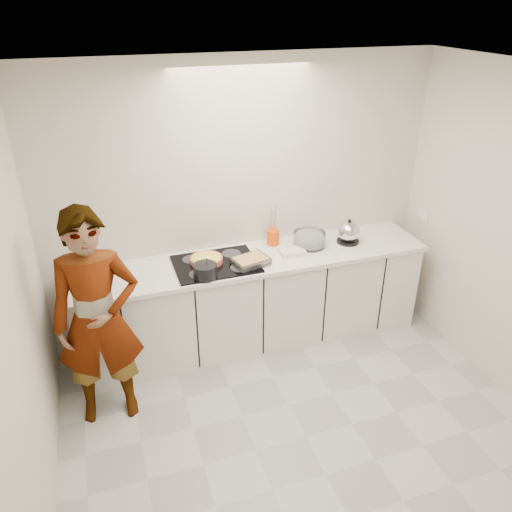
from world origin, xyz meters
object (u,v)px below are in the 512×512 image
object	(u,v)px
hob	(216,264)
baking_dish	(251,261)
cook	(98,320)
mixing_bowl	(309,239)
tart_dish	(206,259)
saucepan	(205,271)
kettle	(348,233)
utensil_crock	(273,237)

from	to	relation	value
hob	baking_dish	size ratio (longest dim) A/B	2.09
cook	mixing_bowl	bearing A→B (deg)	20.06
baking_dish	tart_dish	bearing A→B (deg)	156.84
saucepan	kettle	size ratio (longest dim) A/B	1.00
tart_dish	baking_dish	bearing A→B (deg)	-23.16
mixing_bowl	hob	bearing A→B (deg)	-174.80
tart_dish	saucepan	xyz separation A→B (m)	(-0.07, -0.24, 0.03)
saucepan	cook	world-z (taller)	cook
kettle	utensil_crock	size ratio (longest dim) A/B	1.72
hob	kettle	size ratio (longest dim) A/B	2.89
saucepan	mixing_bowl	distance (m)	1.10
tart_dish	utensil_crock	size ratio (longest dim) A/B	2.44
hob	utensil_crock	world-z (taller)	utensil_crock
tart_dish	saucepan	size ratio (longest dim) A/B	1.41
hob	utensil_crock	bearing A→B (deg)	19.83
baking_dish	hob	bearing A→B (deg)	159.64
hob	tart_dish	size ratio (longest dim) A/B	2.04
saucepan	kettle	bearing A→B (deg)	9.11
hob	tart_dish	distance (m)	0.09
saucepan	utensil_crock	world-z (taller)	saucepan
saucepan	baking_dish	xyz separation A→B (m)	(0.42, 0.09, -0.02)
saucepan	kettle	distance (m)	1.46
tart_dish	mixing_bowl	bearing A→B (deg)	2.16
tart_dish	mixing_bowl	size ratio (longest dim) A/B	0.91
saucepan	tart_dish	bearing A→B (deg)	74.74
baking_dish	cook	bearing A→B (deg)	-163.19
mixing_bowl	cook	bearing A→B (deg)	-163.28
mixing_bowl	saucepan	bearing A→B (deg)	-165.24
baking_dish	cook	xyz separation A→B (m)	(-1.31, -0.39, -0.08)
hob	mixing_bowl	bearing A→B (deg)	5.20
mixing_bowl	utensil_crock	world-z (taller)	utensil_crock
saucepan	utensil_crock	size ratio (longest dim) A/B	1.73
saucepan	baking_dish	distance (m)	0.43
kettle	hob	bearing A→B (deg)	-178.45
baking_dish	mixing_bowl	size ratio (longest dim) A/B	0.89
baking_dish	utensil_crock	world-z (taller)	utensil_crock
hob	mixing_bowl	size ratio (longest dim) A/B	1.86
mixing_bowl	cook	world-z (taller)	cook
hob	tart_dish	world-z (taller)	tart_dish
saucepan	utensil_crock	distance (m)	0.86
saucepan	baking_dish	world-z (taller)	saucepan
hob	saucepan	size ratio (longest dim) A/B	2.88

